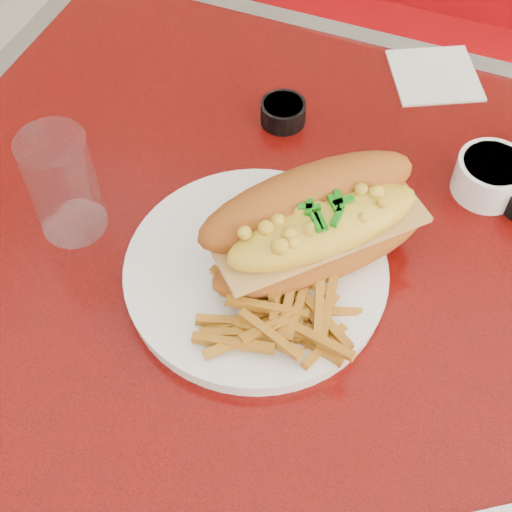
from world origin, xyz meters
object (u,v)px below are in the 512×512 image
at_px(gravy_ramekin, 490,175).
at_px(diner_table, 387,375).
at_px(sauce_cup_left, 283,112).
at_px(booth_bench_far, 465,129).
at_px(water_tumbler, 63,185).
at_px(dinner_plate, 256,273).
at_px(fork, 318,274).
at_px(mac_hoagie, 317,224).

bearing_deg(gravy_ramekin, diner_table, -102.17).
bearing_deg(sauce_cup_left, booth_bench_far, 70.52).
relative_size(sauce_cup_left, water_tumbler, 0.48).
relative_size(dinner_plate, fork, 2.55).
bearing_deg(dinner_plate, sauce_cup_left, 103.77).
relative_size(dinner_plate, mac_hoagie, 1.31).
distance_m(booth_bench_far, fork, 0.97).
bearing_deg(booth_bench_far, mac_hoagie, -97.86).
distance_m(booth_bench_far, sauce_cup_left, 0.82).
xyz_separation_m(diner_table, dinner_plate, (-0.16, -0.03, 0.17)).
xyz_separation_m(booth_bench_far, mac_hoagie, (-0.11, -0.80, 0.55)).
bearing_deg(sauce_cup_left, fork, -61.26).
distance_m(mac_hoagie, water_tumbler, 0.27).
bearing_deg(booth_bench_far, gravy_ramekin, -86.41).
height_order(gravy_ramekin, water_tumbler, water_tumbler).
bearing_deg(sauce_cup_left, mac_hoagie, -60.87).
distance_m(diner_table, dinner_plate, 0.24).
distance_m(mac_hoagie, fork, 0.05).
xyz_separation_m(gravy_ramekin, water_tumbler, (-0.41, -0.22, 0.04)).
xyz_separation_m(booth_bench_far, dinner_plate, (-0.16, -0.84, 0.49)).
height_order(fork, sauce_cup_left, sauce_cup_left).
bearing_deg(mac_hoagie, sauce_cup_left, 72.37).
relative_size(diner_table, fork, 9.48).
bearing_deg(mac_hoagie, fork, -110.85).
distance_m(fork, gravy_ramekin, 0.24).
relative_size(dinner_plate, gravy_ramekin, 3.48).
height_order(diner_table, water_tumbler, water_tumbler).
xyz_separation_m(mac_hoagie, gravy_ramekin, (0.15, 0.17, -0.04)).
xyz_separation_m(fork, sauce_cup_left, (-0.12, 0.22, -0.00)).
bearing_deg(fork, diner_table, -103.20).
bearing_deg(fork, mac_hoagie, 4.72).
height_order(diner_table, sauce_cup_left, sauce_cup_left).
bearing_deg(sauce_cup_left, water_tumbler, -123.40).
bearing_deg(dinner_plate, gravy_ramekin, 47.00).
bearing_deg(fork, dinner_plate, 83.50).
bearing_deg(mac_hoagie, diner_table, -53.50).
relative_size(booth_bench_far, gravy_ramekin, 12.63).
bearing_deg(booth_bench_far, sauce_cup_left, -109.48).
relative_size(dinner_plate, sauce_cup_left, 5.52).
bearing_deg(dinner_plate, fork, 14.68).
relative_size(diner_table, sauce_cup_left, 20.54).
xyz_separation_m(dinner_plate, water_tumbler, (-0.21, -0.01, 0.05)).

